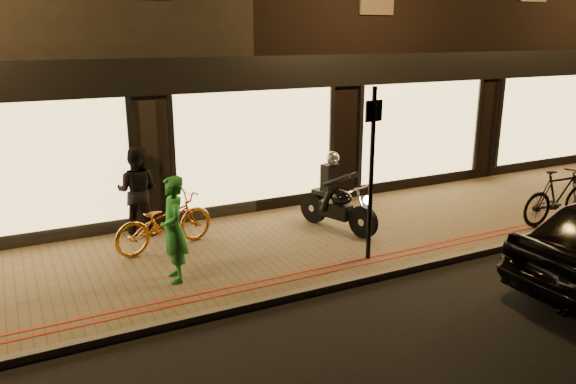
# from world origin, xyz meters

# --- Properties ---
(ground) EXTENTS (90.00, 90.00, 0.00)m
(ground) POSITION_xyz_m (0.00, 0.00, 0.00)
(ground) COLOR black
(ground) RESTS_ON ground
(sidewalk) EXTENTS (50.00, 4.00, 0.12)m
(sidewalk) POSITION_xyz_m (0.00, 2.00, 0.06)
(sidewalk) COLOR brown
(sidewalk) RESTS_ON ground
(kerb_stone) EXTENTS (50.00, 0.14, 0.12)m
(kerb_stone) POSITION_xyz_m (0.00, 0.05, 0.06)
(kerb_stone) COLOR #59544C
(kerb_stone) RESTS_ON ground
(red_kerb_lines) EXTENTS (50.00, 0.26, 0.01)m
(red_kerb_lines) POSITION_xyz_m (0.00, 0.55, 0.12)
(red_kerb_lines) COLOR maroon
(red_kerb_lines) RESTS_ON sidewalk
(building_row) EXTENTS (48.00, 10.11, 8.50)m
(building_row) POSITION_xyz_m (-0.00, 8.99, 4.25)
(building_row) COLOR black
(building_row) RESTS_ON ground
(motorcycle) EXTENTS (0.80, 1.88, 1.59)m
(motorcycle) POSITION_xyz_m (0.97, 2.22, 0.73)
(motorcycle) COLOR black
(motorcycle) RESTS_ON sidewalk
(sign_post) EXTENTS (0.35, 0.09, 3.00)m
(sign_post) POSITION_xyz_m (0.67, 0.65, 1.80)
(sign_post) COLOR black
(sign_post) RESTS_ON sidewalk
(bicycle_gold) EXTENTS (2.07, 1.16, 1.03)m
(bicycle_gold) POSITION_xyz_m (-2.39, 2.75, 0.63)
(bicycle_gold) COLOR orange
(bicycle_gold) RESTS_ON sidewalk
(bicycle_dark) EXTENTS (1.94, 0.61, 1.16)m
(bicycle_dark) POSITION_xyz_m (5.28, 0.45, 0.70)
(bicycle_dark) COLOR black
(bicycle_dark) RESTS_ON sidewalk
(person_green) EXTENTS (0.47, 0.66, 1.71)m
(person_green) POSITION_xyz_m (-2.60, 1.32, 0.98)
(person_green) COLOR #207B30
(person_green) RESTS_ON sidewalk
(person_dark) EXTENTS (1.06, 0.99, 1.74)m
(person_dark) POSITION_xyz_m (-2.62, 3.80, 0.99)
(person_dark) COLOR black
(person_dark) RESTS_ON sidewalk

